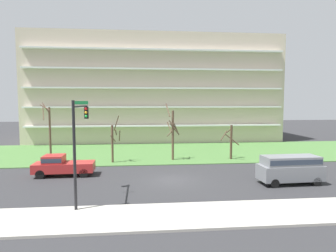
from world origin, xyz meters
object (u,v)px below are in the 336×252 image
object	(u,v)px
tree_far_left	(49,132)
tree_center	(173,133)
tree_left	(113,141)
traffic_signal_mast	(79,135)
pickup_red_center_left	(62,165)
van_gray_near_left	(290,167)
tree_right	(231,141)

from	to	relation	value
tree_far_left	tree_center	distance (m)	13.80
tree_left	traffic_signal_mast	bearing A→B (deg)	-94.38
pickup_red_center_left	van_gray_near_left	bearing A→B (deg)	165.58
tree_center	pickup_red_center_left	distance (m)	12.73
van_gray_near_left	pickup_red_center_left	world-z (taller)	van_gray_near_left
tree_far_left	van_gray_near_left	xyz separation A→B (m)	(22.50, -10.30, -2.11)
tree_left	pickup_red_center_left	xyz separation A→B (m)	(-4.27, -5.28, -1.43)
tree_right	pickup_red_center_left	xyz separation A→B (m)	(-17.91, -5.88, -1.19)
tree_center	van_gray_near_left	size ratio (longest dim) A/B	1.27
tree_right	pickup_red_center_left	size ratio (longest dim) A/B	0.75
van_gray_near_left	pickup_red_center_left	bearing A→B (deg)	164.99
pickup_red_center_left	tree_right	bearing A→B (deg)	-163.41
tree_far_left	van_gray_near_left	size ratio (longest dim) A/B	1.29
tree_far_left	pickup_red_center_left	xyz separation A→B (m)	(2.78, -5.81, -2.49)
pickup_red_center_left	traffic_signal_mast	xyz separation A→B (m)	(3.27, -7.68, 3.64)
van_gray_near_left	pickup_red_center_left	size ratio (longest dim) A/B	0.97
tree_left	traffic_signal_mast	world-z (taller)	traffic_signal_mast
tree_far_left	tree_center	xyz separation A→B (m)	(13.80, 0.19, -0.27)
pickup_red_center_left	traffic_signal_mast	bearing A→B (deg)	111.51
traffic_signal_mast	pickup_red_center_left	bearing A→B (deg)	113.08
traffic_signal_mast	tree_left	bearing A→B (deg)	85.62
tree_far_left	van_gray_near_left	distance (m)	24.83
tree_center	pickup_red_center_left	bearing A→B (deg)	-151.43
traffic_signal_mast	tree_right	bearing A→B (deg)	42.80
tree_far_left	tree_left	xyz separation A→B (m)	(7.05, -0.53, -1.06)
tree_center	tree_right	size ratio (longest dim) A/B	1.62
pickup_red_center_left	tree_far_left	bearing A→B (deg)	-65.96
tree_far_left	traffic_signal_mast	xyz separation A→B (m)	(6.06, -13.49, 1.15)
tree_center	tree_right	xyz separation A→B (m)	(6.90, -0.12, -1.03)
tree_left	van_gray_near_left	size ratio (longest dim) A/B	1.01
tree_right	van_gray_near_left	distance (m)	10.56
tree_left	pickup_red_center_left	distance (m)	6.93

